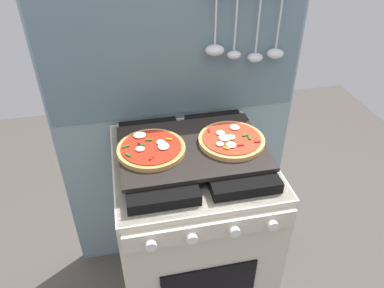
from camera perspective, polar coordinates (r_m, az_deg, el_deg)
name	(u,v)px	position (r m, az deg, el deg)	size (l,w,h in m)	color
kitchen_backsplash	(178,127)	(1.72, -2.17, 2.58)	(1.10, 0.09, 1.55)	#7A939E
stove	(192,232)	(1.69, 0.01, -13.33)	(0.60, 0.64, 0.90)	beige
baking_tray	(192,148)	(1.38, 0.00, -0.61)	(0.54, 0.38, 0.02)	black
pizza_left	(151,148)	(1.35, -6.29, -0.67)	(0.25, 0.25, 0.03)	tan
pizza_right	(231,140)	(1.40, 6.06, 0.65)	(0.25, 0.25, 0.03)	tan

